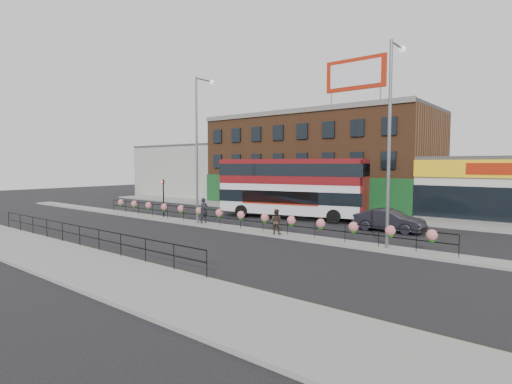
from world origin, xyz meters
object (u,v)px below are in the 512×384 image
Objects in this scene: lamp_column_west at (199,137)px; double_decker_bus at (292,182)px; pedestrian_a at (204,211)px; pedestrian_b at (276,222)px; lamp_column_east at (391,126)px; car at (389,220)px.

double_decker_bus is at bearing 62.94° from lamp_column_west.
lamp_column_west reaches higher than pedestrian_a.
pedestrian_b is 9.54m from lamp_column_west.
lamp_column_west is at bearing 93.36° from pedestrian_a.
lamp_column_east is at bearing -32.85° from double_decker_bus.
double_decker_bus reaches higher than pedestrian_a.
pedestrian_a is (-3.20, -7.25, -2.00)m from double_decker_bus.
pedestrian_b is 9.18m from lamp_column_east.
lamp_column_west reaches higher than double_decker_bus.
pedestrian_b is at bearing -85.12° from pedestrian_a.
double_decker_bus is 13.64m from lamp_column_east.
pedestrian_a is at bearing -113.78° from double_decker_bus.
car is 15.14m from lamp_column_west.
double_decker_bus is 1.17× the size of lamp_column_east.
lamp_column_east reaches higher than car.
car is at bearing 25.12° from lamp_column_west.
lamp_column_east is at bearing -81.10° from pedestrian_a.
car is 2.44× the size of pedestrian_a.
lamp_column_west is at bearing -117.06° from double_decker_bus.
double_decker_bus is 8.18m from pedestrian_a.
car is at bearing -55.37° from pedestrian_a.
double_decker_bus is at bearing 147.15° from lamp_column_east.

